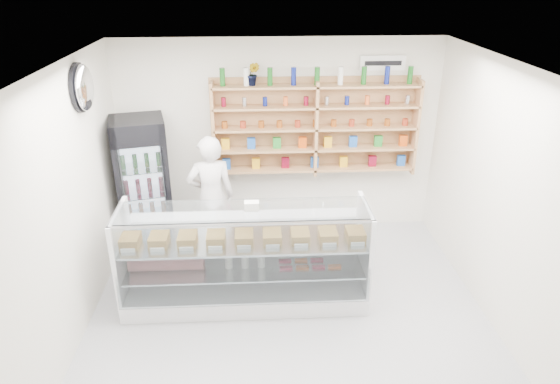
{
  "coord_description": "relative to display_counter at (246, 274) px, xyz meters",
  "views": [
    {
      "loc": [
        -0.35,
        -4.26,
        3.66
      ],
      "look_at": [
        -0.07,
        0.9,
        1.3
      ],
      "focal_mm": 32.0,
      "sensor_mm": 36.0,
      "label": 1
    }
  ],
  "objects": [
    {
      "name": "room",
      "position": [
        0.49,
        -0.68,
        1.06
      ],
      "size": [
        5.0,
        5.0,
        5.0
      ],
      "color": "#9E9FA3",
      "rests_on": "ground"
    },
    {
      "name": "display_counter",
      "position": [
        0.0,
        0.0,
        0.0
      ],
      "size": [
        2.8,
        0.84,
        1.22
      ],
      "color": "white",
      "rests_on": "floor"
    },
    {
      "name": "shop_worker",
      "position": [
        -0.45,
        1.07,
        0.51
      ],
      "size": [
        0.68,
        0.5,
        1.7
      ],
      "primitive_type": "imported",
      "rotation": [
        0.0,
        0.0,
        3.3
      ],
      "color": "silver",
      "rests_on": "floor"
    },
    {
      "name": "drinks_cooler",
      "position": [
        -1.36,
        1.29,
        0.6
      ],
      "size": [
        0.81,
        0.79,
        1.88
      ],
      "rotation": [
        0.0,
        0.0,
        0.23
      ],
      "color": "black",
      "rests_on": "floor"
    },
    {
      "name": "wall_shelving",
      "position": [
        0.99,
        1.66,
        1.25
      ],
      "size": [
        2.84,
        0.28,
        1.33
      ],
      "color": "tan",
      "rests_on": "back_wall"
    },
    {
      "name": "potted_plant",
      "position": [
        0.14,
        1.66,
        2.01
      ],
      "size": [
        0.2,
        0.18,
        0.31
      ],
      "primitive_type": "imported",
      "rotation": [
        0.0,
        0.0,
        -0.3
      ],
      "color": "#1E6626",
      "rests_on": "wall_shelving"
    },
    {
      "name": "security_mirror",
      "position": [
        -1.68,
        0.52,
        2.11
      ],
      "size": [
        0.15,
        0.5,
        0.5
      ],
      "primitive_type": "ellipsoid",
      "color": "silver",
      "rests_on": "left_wall"
    },
    {
      "name": "wall_sign",
      "position": [
        1.89,
        1.79,
        2.11
      ],
      "size": [
        0.62,
        0.03,
        0.2
      ],
      "primitive_type": "cube",
      "color": "white",
      "rests_on": "back_wall"
    }
  ]
}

